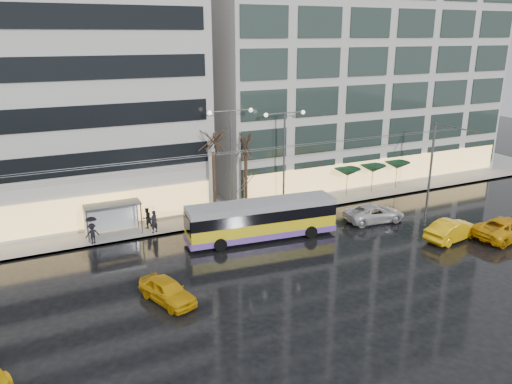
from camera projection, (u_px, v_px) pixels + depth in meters
ground at (268, 272)px, 32.92m from camera, size 140.00×140.00×0.00m
sidewalk at (219, 204)px, 45.77m from camera, size 80.00×10.00×0.15m
kerb at (240, 222)px, 41.50m from camera, size 80.00×0.10×0.15m
building_right at (348, 57)px, 53.22m from camera, size 32.00×14.00×25.00m
trolleybus at (262, 221)px, 37.85m from camera, size 11.68×4.98×5.34m
catenary at (234, 178)px, 38.87m from camera, size 42.24×5.12×7.00m
bus_shelter at (107, 212)px, 38.10m from camera, size 4.20×1.60×2.51m
street_lamp_near at (231, 148)px, 41.22m from camera, size 3.96×0.36×9.03m
street_lamp_far at (284, 146)px, 43.35m from camera, size 3.96×0.36×8.53m
tree_a at (213, 136)px, 40.45m from camera, size 3.20×3.20×8.40m
tree_b at (246, 141)px, 42.06m from camera, size 3.20×3.20×7.70m
parasol_a at (347, 172)px, 47.37m from camera, size 2.50×2.50×2.65m
parasol_b at (373, 169)px, 48.59m from camera, size 2.50×2.50×2.65m
parasol_c at (397, 165)px, 49.82m from camera, size 2.50×2.50×2.65m
taxi_a at (167, 291)px, 29.04m from camera, size 2.97×4.47×1.41m
taxi_b at (452, 230)px, 37.77m from camera, size 5.02×2.42×1.59m
taxi_c at (507, 228)px, 38.11m from camera, size 5.94×3.05×1.61m
sedan_silver at (374, 213)px, 41.58m from camera, size 5.31×2.88×1.41m
pedestrian_a at (153, 215)px, 38.62m from camera, size 1.28×1.29×2.19m
pedestrian_b at (147, 218)px, 39.75m from camera, size 1.01×0.93×1.67m
pedestrian_c at (92, 229)px, 36.64m from camera, size 1.12×0.97×2.11m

